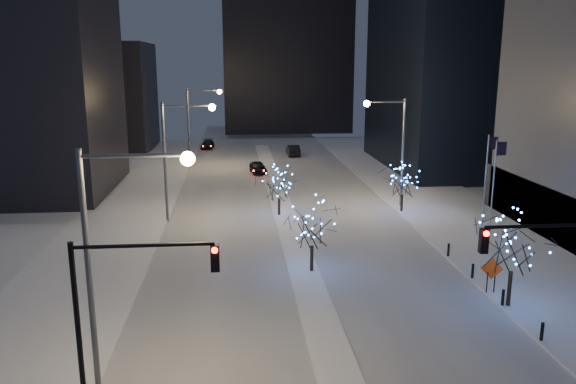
{
  "coord_description": "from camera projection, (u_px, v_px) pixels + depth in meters",
  "views": [
    {
      "loc": [
        -4.19,
        -19.28,
        13.12
      ],
      "look_at": [
        -0.88,
        15.62,
        5.0
      ],
      "focal_mm": 35.0,
      "sensor_mm": 36.0,
      "label": 1
    }
  ],
  "objects": [
    {
      "name": "street_lamp_w_far",
      "position": [
        197.0,
        117.0,
        70.19
      ],
      "size": [
        4.4,
        0.56,
        10.0
      ],
      "color": "#595E66",
      "rests_on": "ground"
    },
    {
      "name": "west_sidewalk",
      "position": [
        100.0,
        249.0,
        40.14
      ],
      "size": [
        8.0,
        90.0,
        0.15
      ],
      "primitive_type": "cube",
      "color": "silver",
      "rests_on": "ground"
    },
    {
      "name": "flagpoles",
      "position": [
        490.0,
        185.0,
        38.92
      ],
      "size": [
        1.35,
        2.6,
        8.0
      ],
      "color": "silver",
      "rests_on": "east_sidewalk"
    },
    {
      "name": "construction_sign",
      "position": [
        492.0,
        272.0,
        32.12
      ],
      "size": [
        1.23,
        0.43,
        2.1
      ],
      "rotation": [
        0.0,
        0.0,
        -0.31
      ],
      "color": "black",
      "rests_on": "east_sidewalk"
    },
    {
      "name": "holiday_tree_plaza_far",
      "position": [
        403.0,
        181.0,
        49.56
      ],
      "size": [
        3.99,
        3.99,
        4.22
      ],
      "color": "black",
      "rests_on": "east_sidewalk"
    },
    {
      "name": "holiday_tree_median_far",
      "position": [
        279.0,
        185.0,
        48.37
      ],
      "size": [
        4.02,
        4.02,
        4.13
      ],
      "color": "black",
      "rests_on": "median"
    },
    {
      "name": "traffic_signal_east",
      "position": [
        562.0,
        273.0,
        22.76
      ],
      "size": [
        5.26,
        0.43,
        7.0
      ],
      "color": "black",
      "rests_on": "ground"
    },
    {
      "name": "car_near",
      "position": [
        258.0,
        167.0,
        67.88
      ],
      "size": [
        2.26,
        4.37,
        1.42
      ],
      "primitive_type": "imported",
      "rotation": [
        0.0,
        0.0,
        0.14
      ],
      "color": "black",
      "rests_on": "ground"
    },
    {
      "name": "east_sidewalk",
      "position": [
        489.0,
        237.0,
        42.81
      ],
      "size": [
        10.0,
        90.0,
        0.15
      ],
      "primitive_type": "cube",
      "color": "silver",
      "rests_on": "ground"
    },
    {
      "name": "street_lamp_east",
      "position": [
        394.0,
        138.0,
        50.62
      ],
      "size": [
        3.9,
        0.56,
        10.0
      ],
      "color": "#595E66",
      "rests_on": "ground"
    },
    {
      "name": "bollards",
      "position": [
        487.0,
        283.0,
        32.55
      ],
      "size": [
        0.16,
        12.16,
        0.9
      ],
      "color": "black",
      "rests_on": "east_sidewalk"
    },
    {
      "name": "median",
      "position": [
        283.0,
        209.0,
        51.13
      ],
      "size": [
        2.0,
        80.0,
        0.15
      ],
      "primitive_type": "cube",
      "color": "silver",
      "rests_on": "ground"
    },
    {
      "name": "traffic_signal_west",
      "position": [
        120.0,
        300.0,
        20.19
      ],
      "size": [
        5.26,
        0.43,
        7.0
      ],
      "color": "black",
      "rests_on": "ground"
    },
    {
      "name": "car_mid",
      "position": [
        293.0,
        150.0,
        80.71
      ],
      "size": [
        1.76,
        4.74,
        1.55
      ],
      "primitive_type": "imported",
      "rotation": [
        0.0,
        0.0,
        3.17
      ],
      "color": "black",
      "rests_on": "ground"
    },
    {
      "name": "filler_west_far",
      "position": [
        91.0,
        97.0,
        85.74
      ],
      "size": [
        18.0,
        16.0,
        16.0
      ],
      "primitive_type": "cube",
      "color": "black",
      "rests_on": "ground"
    },
    {
      "name": "road",
      "position": [
        278.0,
        197.0,
        55.99
      ],
      "size": [
        20.0,
        130.0,
        0.02
      ],
      "primitive_type": "cube",
      "color": "silver",
      "rests_on": "ground"
    },
    {
      "name": "street_lamp_w_near",
      "position": [
        114.0,
        238.0,
        21.7
      ],
      "size": [
        4.4,
        0.56,
        10.0
      ],
      "color": "#595E66",
      "rests_on": "ground"
    },
    {
      "name": "holiday_tree_plaza_near",
      "position": [
        513.0,
        245.0,
        29.94
      ],
      "size": [
        4.12,
        4.12,
        5.23
      ],
      "color": "black",
      "rests_on": "east_sidewalk"
    },
    {
      "name": "street_lamp_w_mid",
      "position": [
        177.0,
        145.0,
        45.95
      ],
      "size": [
        4.4,
        0.56,
        10.0
      ],
      "color": "#595E66",
      "rests_on": "ground"
    },
    {
      "name": "car_far",
      "position": [
        208.0,
        144.0,
        87.2
      ],
      "size": [
        2.07,
        4.62,
        1.32
      ],
      "primitive_type": "imported",
      "rotation": [
        0.0,
        0.0,
        -0.05
      ],
      "color": "black",
      "rests_on": "ground"
    },
    {
      "name": "horizon_block",
      "position": [
        286.0,
        20.0,
        107.09
      ],
      "size": [
        24.0,
        14.0,
        42.0
      ],
      "primitive_type": "cube",
      "color": "black",
      "rests_on": "ground"
    },
    {
      "name": "holiday_tree_median_near",
      "position": [
        312.0,
        226.0,
        35.13
      ],
      "size": [
        4.33,
        4.33,
        4.55
      ],
      "color": "black",
      "rests_on": "median"
    }
  ]
}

